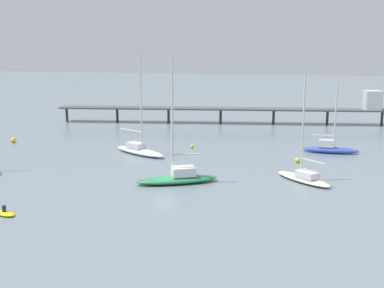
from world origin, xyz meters
name	(u,v)px	position (x,y,z in m)	size (l,w,h in m)	color
ground_plane	(165,183)	(0.00, 0.00, 0.00)	(400.00, 400.00, 0.00)	slate
pier	(267,106)	(9.06, 44.69, 3.49)	(64.82, 11.78, 6.75)	#4C4C51
sailboat_cream	(304,176)	(15.61, 3.85, 0.68)	(7.24, 7.18, 12.24)	beige
sailboat_green	(178,176)	(1.44, 0.33, 0.81)	(9.71, 6.23, 14.62)	#287F4C
sailboat_blue	(330,148)	(19.59, 20.09, 0.76)	(8.09, 2.20, 10.25)	#2D4CB7
sailboat_white	(139,149)	(-7.49, 13.77, 0.79)	(9.53, 6.98, 14.54)	white
dinghy_yellow	(4,213)	(-12.02, -13.35, 0.22)	(2.73, 1.89, 1.14)	yellow
mooring_buoy_outer	(192,146)	(-0.85, 19.37, 0.27)	(0.54, 0.54, 0.54)	yellow
mooring_buoy_mid	(13,140)	(-29.97, 17.58, 0.42)	(0.84, 0.84, 0.84)	yellow
mooring_buoy_inner	(297,160)	(14.92, 13.06, 0.35)	(0.70, 0.70, 0.70)	yellow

